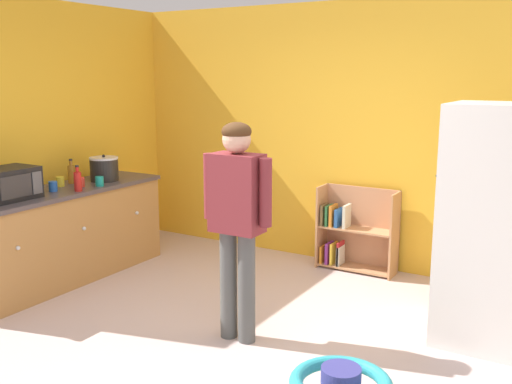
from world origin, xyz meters
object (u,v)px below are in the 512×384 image
Objects in this scene: standing_person at (237,212)px; amber_bottle at (71,174)px; banana_bunch at (104,173)px; kitchen_counter at (62,235)px; refrigerator at (494,226)px; yellow_cup at (60,182)px; ketchup_bottle at (78,181)px; bookshelf at (353,233)px; crock_pot at (104,169)px; red_cup at (80,182)px; teal_cup at (99,181)px; blue_cup at (53,186)px; microwave at (7,184)px.

standing_person reaches higher than amber_bottle.
kitchen_counter is at bearing -77.00° from banana_bunch.
refrigerator is at bearing 10.45° from kitchen_counter.
amber_bottle reaches higher than banana_bunch.
standing_person reaches higher than kitchen_counter.
standing_person is 2.30m from yellow_cup.
banana_bunch is at bearing 103.00° from kitchen_counter.
ketchup_bottle is at bearing -34.69° from amber_bottle.
ketchup_bottle is at bearing -61.19° from banana_bunch.
crock_pot is (-2.26, -1.19, 0.65)m from bookshelf.
kitchen_counter is 0.54m from red_cup.
blue_cup is (-0.18, -0.41, 0.00)m from teal_cup.
bookshelf is at bearing 39.68° from ketchup_bottle.
refrigerator reaches higher than banana_bunch.
ketchup_bottle is at bearing -13.01° from yellow_cup.
kitchen_counter is at bearing -64.71° from amber_bottle.
red_cup is at bearing 131.27° from ketchup_bottle.
teal_cup is (-2.09, -1.44, 0.57)m from bookshelf.
kitchen_counter is 4.62× the size of microwave.
bookshelf is 3.46× the size of amber_bottle.
microwave reaches higher than red_cup.
standing_person reaches higher than microwave.
refrigerator is at bearing 8.55° from yellow_cup.
refrigerator is 3.75m from crock_pot.
refrigerator is 18.74× the size of teal_cup.
teal_cup is (0.32, 0.21, 0.00)m from yellow_cup.
refrigerator is at bearing 6.02° from teal_cup.
ketchup_bottle is 0.22m from red_cup.
crock_pot is 0.33m from amber_bottle.
blue_cup is (-0.19, -0.13, -0.05)m from ketchup_bottle.
crock_pot is 0.31m from teal_cup.
amber_bottle is at bearing 157.74° from red_cup.
blue_cup is (-2.27, -1.85, 0.57)m from bookshelf.
standing_person is 2.13m from red_cup.
red_cup is at bearing 23.96° from yellow_cup.
amber_bottle is at bearing 115.29° from kitchen_counter.
teal_cup is (0.17, -0.24, -0.07)m from crock_pot.
yellow_cup is at bearing 123.79° from blue_cup.
banana_bunch reaches higher than kitchen_counter.
standing_person is at bearing -23.26° from banana_bunch.
standing_person is 6.69× the size of ketchup_bottle.
standing_person is at bearing 7.88° from microwave.
yellow_cup and teal_cup have the same top height.
crock_pot is (-2.13, 0.80, 0.03)m from standing_person.
ketchup_bottle is at bearing 172.02° from standing_person.
bookshelf is at bearing 86.18° from standing_person.
bookshelf is (-1.49, 1.06, -0.51)m from refrigerator.
bookshelf is 8.95× the size of teal_cup.
red_cup reaches higher than banana_bunch.
crock_pot is 1.18× the size of amber_bottle.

